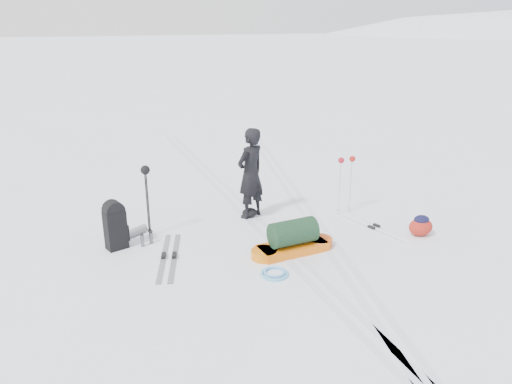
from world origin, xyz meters
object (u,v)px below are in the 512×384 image
Objects in this scene: skier at (250,173)px; pulk_sled at (293,240)px; expedition_rucksack at (118,225)px; ski_poles_black at (146,179)px.

pulk_sled is (0.24, -1.89, -0.74)m from skier.
skier is at bearing -6.71° from expedition_rucksack.
skier is at bearing 32.87° from ski_poles_black.
ski_poles_black reaches higher than expedition_rucksack.
ski_poles_black is at bearing 139.89° from pulk_sled.
expedition_rucksack is (-2.82, -0.68, -0.55)m from skier.
skier is 2.05m from pulk_sled.
skier is 2.07× the size of expedition_rucksack.
pulk_sled is 3.30m from expedition_rucksack.
pulk_sled is at bearing -8.31° from ski_poles_black.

